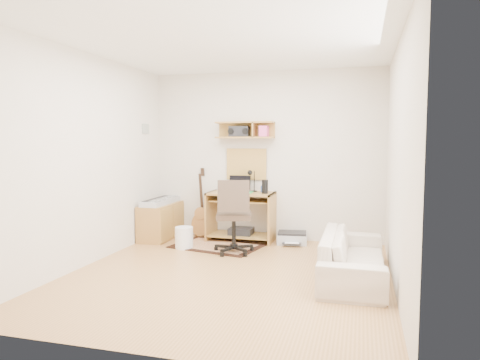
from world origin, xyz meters
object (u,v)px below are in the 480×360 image
(sofa, at_px, (353,248))
(task_chair, at_px, (234,216))
(desk, at_px, (241,217))
(cabinet, at_px, (161,221))
(printer, at_px, (292,238))

(sofa, bearing_deg, task_chair, 65.33)
(desk, relative_size, task_chair, 0.97)
(desk, xyz_separation_m, cabinet, (-1.26, -0.18, -0.10))
(sofa, bearing_deg, cabinet, 66.31)
(desk, xyz_separation_m, sofa, (1.70, -1.47, -0.04))
(desk, bearing_deg, task_chair, -82.45)
(printer, bearing_deg, desk, 174.54)
(desk, height_order, sofa, desk)
(task_chair, bearing_deg, desk, 82.17)
(printer, bearing_deg, cabinet, 178.29)
(task_chair, relative_size, sofa, 0.60)
(desk, distance_m, sofa, 2.25)
(printer, bearing_deg, task_chair, -139.27)
(cabinet, bearing_deg, desk, 7.90)
(desk, relative_size, printer, 2.29)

